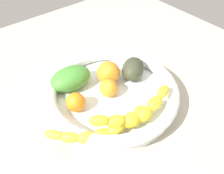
% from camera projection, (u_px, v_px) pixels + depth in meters
% --- Properties ---
extents(kitchen_counter, '(1.20, 1.20, 0.03)m').
position_uv_depth(kitchen_counter, '(112.00, 104.00, 0.72)').
color(kitchen_counter, '#B3A996').
rests_on(kitchen_counter, ground).
extents(fruit_bowl, '(0.37, 0.37, 0.06)m').
position_uv_depth(fruit_bowl, '(112.00, 93.00, 0.69)').
color(fruit_bowl, white).
rests_on(fruit_bowl, kitchen_counter).
extents(banana_draped_left, '(0.11, 0.24, 0.04)m').
position_uv_depth(banana_draped_left, '(100.00, 131.00, 0.58)').
color(banana_draped_left, yellow).
rests_on(banana_draped_left, fruit_bowl).
extents(banana_draped_right, '(0.08, 0.24, 0.05)m').
position_uv_depth(banana_draped_right, '(136.00, 113.00, 0.60)').
color(banana_draped_right, yellow).
rests_on(banana_draped_right, fruit_bowl).
extents(orange_front, '(0.07, 0.07, 0.07)m').
position_uv_depth(orange_front, '(108.00, 73.00, 0.71)').
color(orange_front, orange).
rests_on(orange_front, fruit_bowl).
extents(orange_mid_left, '(0.05, 0.05, 0.05)m').
position_uv_depth(orange_mid_left, '(109.00, 88.00, 0.68)').
color(orange_mid_left, orange).
rests_on(orange_mid_left, fruit_bowl).
extents(orange_mid_right, '(0.05, 0.05, 0.05)m').
position_uv_depth(orange_mid_right, '(76.00, 102.00, 0.64)').
color(orange_mid_right, orange).
rests_on(orange_mid_right, fruit_bowl).
extents(mango_green, '(0.09, 0.13, 0.06)m').
position_uv_depth(mango_green, '(71.00, 78.00, 0.70)').
color(mango_green, '#448D33').
rests_on(mango_green, fruit_bowl).
extents(avocado_dark, '(0.10, 0.11, 0.06)m').
position_uv_depth(avocado_dark, '(133.00, 69.00, 0.73)').
color(avocado_dark, '#363B28').
rests_on(avocado_dark, fruit_bowl).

